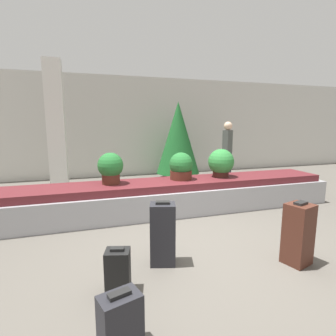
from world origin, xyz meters
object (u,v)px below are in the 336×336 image
(potted_plant_1, at_px, (181,167))
(potted_plant_2, at_px, (111,168))
(suitcase_2, at_px, (120,323))
(decorated_tree, at_px, (178,138))
(suitcase_3, at_px, (163,234))
(potted_plant_0, at_px, (221,163))
(suitcase_0, at_px, (298,234))
(traveler_0, at_px, (227,145))
(suitcase_1, at_px, (118,271))
(pillar, at_px, (56,128))

(potted_plant_1, height_order, potted_plant_2, potted_plant_2)
(suitcase_2, relative_size, decorated_tree, 0.21)
(suitcase_3, bearing_deg, potted_plant_1, 79.94)
(potted_plant_0, height_order, decorated_tree, decorated_tree)
(suitcase_3, height_order, potted_plant_1, potted_plant_1)
(potted_plant_0, distance_m, decorated_tree, 2.90)
(suitcase_0, height_order, decorated_tree, decorated_tree)
(suitcase_3, relative_size, traveler_0, 0.45)
(suitcase_0, height_order, potted_plant_0, potted_plant_0)
(suitcase_3, relative_size, potted_plant_2, 1.37)
(suitcase_1, bearing_deg, suitcase_2, -80.10)
(suitcase_1, relative_size, potted_plant_0, 0.82)
(suitcase_1, relative_size, traveler_0, 0.27)
(potted_plant_0, relative_size, potted_plant_2, 1.01)
(potted_plant_0, relative_size, traveler_0, 0.33)
(potted_plant_0, distance_m, potted_plant_2, 2.23)
(pillar, bearing_deg, decorated_tree, 10.91)
(potted_plant_0, bearing_deg, suitcase_0, -95.71)
(suitcase_1, height_order, potted_plant_2, potted_plant_2)
(suitcase_0, relative_size, decorated_tree, 0.33)
(traveler_0, bearing_deg, pillar, -34.33)
(pillar, distance_m, suitcase_1, 4.81)
(potted_plant_0, distance_m, traveler_0, 2.59)
(suitcase_2, bearing_deg, suitcase_0, -1.17)
(potted_plant_0, bearing_deg, suitcase_1, -136.22)
(suitcase_1, bearing_deg, traveler_0, 64.89)
(potted_plant_0, bearing_deg, suitcase_2, -129.11)
(suitcase_1, bearing_deg, pillar, 116.75)
(potted_plant_2, height_order, decorated_tree, decorated_tree)
(suitcase_0, bearing_deg, suitcase_1, 161.00)
(suitcase_0, distance_m, potted_plant_1, 2.52)
(traveler_0, distance_m, decorated_tree, 1.51)
(suitcase_1, distance_m, traveler_0, 5.92)
(pillar, distance_m, suitcase_0, 5.67)
(suitcase_3, height_order, potted_plant_2, potted_plant_2)
(potted_plant_2, bearing_deg, pillar, 116.09)
(potted_plant_1, height_order, decorated_tree, decorated_tree)
(suitcase_1, bearing_deg, potted_plant_0, 58.94)
(suitcase_2, height_order, decorated_tree, decorated_tree)
(traveler_0, bearing_deg, potted_plant_0, 23.54)
(suitcase_0, xyz_separation_m, suitcase_2, (-2.22, -0.64, -0.15))
(potted_plant_0, relative_size, decorated_tree, 0.24)
(suitcase_3, height_order, decorated_tree, decorated_tree)
(potted_plant_0, xyz_separation_m, potted_plant_1, (-0.87, 0.01, -0.04))
(suitcase_0, bearing_deg, suitcase_2, 179.53)
(suitcase_1, distance_m, potted_plant_2, 2.41)
(suitcase_0, xyz_separation_m, potted_plant_0, (0.24, 2.38, 0.52))
(potted_plant_1, relative_size, decorated_tree, 0.23)
(pillar, bearing_deg, suitcase_3, -69.89)
(suitcase_2, xyz_separation_m, suitcase_3, (0.65, 1.12, 0.15))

